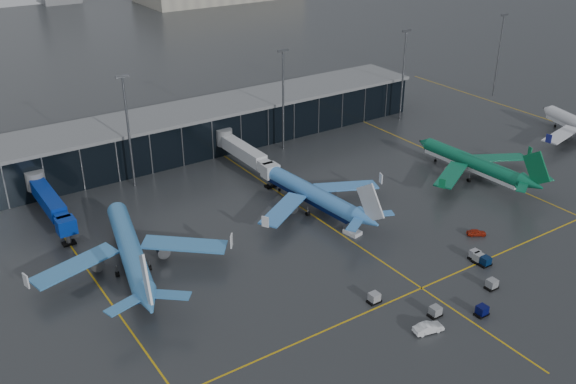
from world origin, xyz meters
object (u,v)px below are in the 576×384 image
service_van_red (476,233)px  airliner_arkefly (128,237)px  airliner_aer_lingus (473,154)px  service_van_white (428,328)px  airliner_klm_near (312,184)px  baggage_carts (461,282)px  mobile_airstair (353,231)px

service_van_red → airliner_arkefly: bearing=99.0°
airliner_aer_lingus → service_van_white: bearing=-146.0°
airliner_klm_near → baggage_carts: 37.62m
airliner_klm_near → service_van_red: size_ratio=10.03×
airliner_klm_near → airliner_aer_lingus: airliner_klm_near is taller
baggage_carts → mobile_airstair: (-4.22, 23.91, 0.01)m
baggage_carts → service_van_white: (-13.59, -5.88, 0.03)m
airliner_aer_lingus → service_van_white: airliner_aer_lingus is taller
airliner_arkefly → baggage_carts: (44.27, -36.44, -5.48)m
mobile_airstair → airliner_klm_near: bearing=81.5°
airliner_arkefly → airliner_aer_lingus: 79.94m
airliner_aer_lingus → service_van_white: size_ratio=7.53×
mobile_airstair → baggage_carts: bearing=-90.5°
service_van_white → airliner_arkefly: bearing=48.2°
service_van_red → airliner_klm_near: bearing=69.5°
airliner_aer_lingus → baggage_carts: 46.47m
airliner_aer_lingus → mobile_airstair: airliner_aer_lingus is taller
baggage_carts → service_van_red: (15.33, 10.17, -0.13)m
airliner_klm_near → airliner_aer_lingus: (40.06, -7.26, -0.12)m
airliner_arkefly → mobile_airstair: bearing=-5.1°
airliner_aer_lingus → airliner_arkefly: bearing=173.2°
airliner_arkefly → airliner_klm_near: bearing=13.0°
airliner_klm_near → airliner_arkefly: bearing=176.0°
airliner_aer_lingus → baggage_carts: bearing=-141.9°
airliner_klm_near → service_van_red: airliner_klm_near is taller
airliner_klm_near → service_van_white: size_ratio=7.69×
airliner_arkefly → mobile_airstair: 42.32m
service_van_red → service_van_white: (-28.92, -16.05, 0.16)m
airliner_klm_near → baggage_carts: (4.67, -37.00, -4.92)m
mobile_airstair → service_van_red: 23.90m
airliner_arkefly → service_van_white: size_ratio=8.45×
airliner_arkefly → service_van_white: airliner_arkefly is taller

